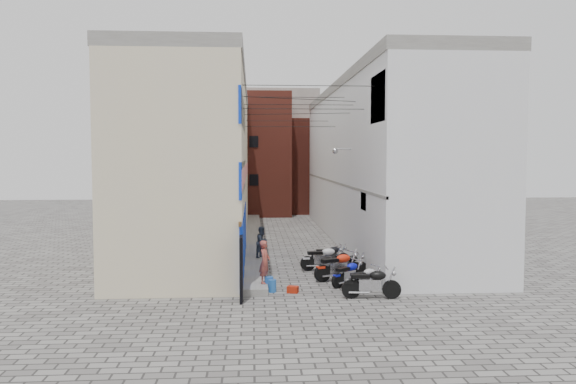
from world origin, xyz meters
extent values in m
plane|color=#54514F|center=(0.00, 0.00, 0.00)|extent=(90.00, 90.00, 0.00)
cube|color=slate|center=(-2.05, 13.00, 0.12)|extent=(0.90, 26.00, 0.25)
cube|color=beige|center=(-5.00, 13.00, 4.25)|extent=(5.00, 26.00, 8.50)
cube|color=#E3867F|center=(-2.54, 13.00, 4.00)|extent=(0.10, 26.00, 0.80)
cube|color=#0B2FB3|center=(-2.53, 4.90, 1.30)|extent=(0.12, 10.20, 2.40)
cube|color=#0B2FB3|center=(-2.55, 4.90, 5.30)|extent=(0.10, 10.20, 4.00)
cube|color=slate|center=(-5.00, 13.00, 8.75)|extent=(5.10, 26.00, 0.50)
cube|color=black|center=(-2.52, -0.40, 1.10)|extent=(0.10, 1.20, 2.20)
cube|color=silver|center=(5.00, 13.00, 4.25)|extent=(5.00, 26.00, 8.50)
cube|color=#0B2FB3|center=(2.55, 1.50, 7.00)|extent=(0.10, 2.40, 1.80)
cube|color=white|center=(2.56, 4.00, 3.00)|extent=(0.08, 1.00, 0.70)
cylinder|color=#B2B2B7|center=(2.15, 7.00, 5.20)|extent=(0.80, 0.06, 0.06)
sphere|color=#B2B2B7|center=(1.75, 7.00, 5.10)|extent=(0.28, 0.28, 0.28)
cube|color=slate|center=(5.00, 13.00, 8.75)|extent=(5.10, 26.00, 0.50)
cube|color=slate|center=(2.54, 13.00, 3.40)|extent=(0.10, 26.00, 0.12)
cube|color=maroon|center=(-2.00, 28.00, 5.00)|extent=(6.00, 6.00, 10.00)
cube|color=maroon|center=(3.00, 30.00, 4.00)|extent=(5.00, 6.00, 8.00)
cube|color=slate|center=(0.00, 34.00, 5.50)|extent=(8.00, 5.00, 11.00)
cube|color=black|center=(0.00, 25.20, 1.20)|extent=(2.00, 0.30, 2.40)
cylinder|color=black|center=(0.00, 2.00, 7.50)|extent=(5.20, 0.02, 0.02)
cylinder|color=black|center=(0.00, 4.00, 6.80)|extent=(5.20, 0.02, 0.02)
cylinder|color=black|center=(0.00, 6.50, 7.20)|extent=(5.20, 0.02, 0.02)
cylinder|color=black|center=(0.00, 9.00, 7.80)|extent=(5.20, 0.02, 0.02)
cylinder|color=black|center=(0.00, 12.00, 6.50)|extent=(5.20, 0.02, 0.02)
cylinder|color=black|center=(0.00, 15.00, 7.00)|extent=(5.20, 0.02, 0.02)
cylinder|color=black|center=(0.00, 5.00, 7.30)|extent=(5.65, 2.07, 0.02)
cylinder|color=black|center=(0.00, 8.00, 6.90)|extent=(5.80, 1.58, 0.02)
imported|color=#9D4539|center=(-1.70, 1.00, 1.03)|extent=(0.54, 0.66, 1.56)
imported|color=#363F51|center=(-1.70, 6.21, 0.96)|extent=(0.83, 0.87, 1.42)
cylinder|color=#2159A8|center=(-1.44, 0.66, 0.22)|extent=(0.32, 0.32, 0.45)
cylinder|color=blue|center=(-1.55, 0.94, 0.25)|extent=(0.39, 0.39, 0.50)
cube|color=#981D0A|center=(-0.71, 0.50, 0.12)|extent=(0.45, 0.39, 0.24)
camera|label=1|loc=(-2.14, -19.14, 4.84)|focal=35.00mm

